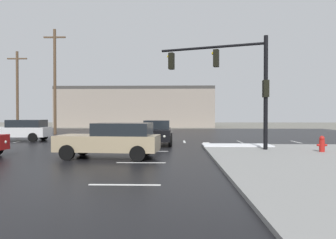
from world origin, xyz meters
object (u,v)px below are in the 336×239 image
(sedan_tan, at_px, (112,140))
(sedan_white, at_px, (20,130))
(utility_pole_distant, at_px, (17,90))
(fire_hydrant, at_px, (322,144))
(sedan_black, at_px, (157,132))
(utility_pole_far, at_px, (55,80))
(traffic_signal_mast, at_px, (234,74))

(sedan_tan, xyz_separation_m, sedan_white, (-8.73, 8.96, 0.00))
(utility_pole_distant, bearing_deg, fire_hydrant, -36.78)
(sedan_black, distance_m, sedan_white, 10.55)
(sedan_black, bearing_deg, sedan_white, -102.54)
(fire_hydrant, bearing_deg, sedan_black, 149.07)
(sedan_white, relative_size, utility_pole_far, 0.43)
(traffic_signal_mast, bearing_deg, utility_pole_far, -23.12)
(fire_hydrant, bearing_deg, traffic_signal_mast, 159.34)
(sedan_black, relative_size, sedan_white, 1.00)
(sedan_white, xyz_separation_m, utility_pole_distant, (-6.04, 11.27, 3.86))
(utility_pole_far, bearing_deg, sedan_black, -43.27)
(sedan_tan, bearing_deg, sedan_white, -41.03)
(sedan_black, relative_size, utility_pole_far, 0.43)
(sedan_tan, relative_size, sedan_white, 1.02)
(traffic_signal_mast, xyz_separation_m, fire_hydrant, (4.04, -1.53, -3.64))
(sedan_white, bearing_deg, sedan_black, 167.58)
(utility_pole_distant, bearing_deg, sedan_white, -61.79)
(sedan_tan, xyz_separation_m, sedan_black, (1.58, 6.74, 0.00))
(utility_pole_far, relative_size, utility_pole_distant, 1.17)
(sedan_tan, relative_size, utility_pole_distant, 0.52)
(sedan_white, height_order, utility_pole_distant, utility_pole_distant)
(sedan_black, bearing_deg, utility_pole_distant, -129.90)
(traffic_signal_mast, xyz_separation_m, sedan_black, (-4.43, 3.55, -3.32))
(utility_pole_far, distance_m, utility_pole_distant, 6.44)
(sedan_black, xyz_separation_m, sedan_white, (-10.31, 2.22, 0.00))
(traffic_signal_mast, xyz_separation_m, utility_pole_distant, (-20.79, 17.04, 0.54))
(traffic_signal_mast, distance_m, utility_pole_distant, 26.89)
(sedan_tan, relative_size, sedan_black, 1.02)
(fire_hydrant, height_order, sedan_white, sedan_white)
(sedan_tan, bearing_deg, fire_hydrant, -165.93)
(sedan_tan, height_order, sedan_white, same)
(traffic_signal_mast, distance_m, sedan_black, 6.58)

